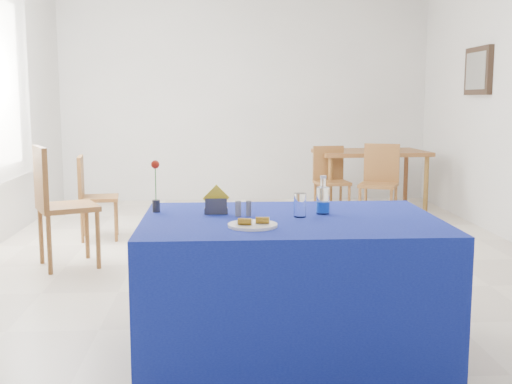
% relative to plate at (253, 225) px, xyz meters
% --- Properties ---
extents(floor, '(7.00, 7.00, 0.00)m').
position_rel_plate_xyz_m(floor, '(0.20, 2.19, -0.77)').
color(floor, beige).
rests_on(floor, ground).
extents(room_shell, '(7.00, 7.00, 7.00)m').
position_rel_plate_xyz_m(room_shell, '(0.20, 2.19, 0.98)').
color(room_shell, silver).
rests_on(room_shell, ground).
extents(picture_frame, '(0.06, 0.64, 0.52)m').
position_rel_plate_xyz_m(picture_frame, '(2.67, 3.79, 0.93)').
color(picture_frame, black).
rests_on(picture_frame, room_shell).
extents(picture_art, '(0.02, 0.52, 0.40)m').
position_rel_plate_xyz_m(picture_art, '(2.65, 3.79, 0.93)').
color(picture_art, '#998C66').
rests_on(picture_art, room_shell).
extents(plate, '(0.25, 0.25, 0.01)m').
position_rel_plate_xyz_m(plate, '(0.00, 0.00, 0.00)').
color(plate, white).
rests_on(plate, blue_table).
extents(drinking_glass, '(0.07, 0.07, 0.13)m').
position_rel_plate_xyz_m(drinking_glass, '(0.27, 0.25, 0.06)').
color(drinking_glass, white).
rests_on(drinking_glass, blue_table).
extents(salt_shaker, '(0.03, 0.03, 0.08)m').
position_rel_plate_xyz_m(salt_shaker, '(-0.06, 0.30, 0.04)').
color(salt_shaker, gray).
rests_on(salt_shaker, blue_table).
extents(pepper_shaker, '(0.03, 0.03, 0.08)m').
position_rel_plate_xyz_m(pepper_shaker, '(-0.01, 0.29, 0.04)').
color(pepper_shaker, slate).
rests_on(pepper_shaker, blue_table).
extents(blue_table, '(1.60, 1.10, 0.76)m').
position_rel_plate_xyz_m(blue_table, '(0.22, 0.23, -0.39)').
color(blue_table, navy).
rests_on(blue_table, floor).
extents(water_bottle, '(0.08, 0.08, 0.21)m').
position_rel_plate_xyz_m(water_bottle, '(0.41, 0.34, 0.06)').
color(water_bottle, white).
rests_on(water_bottle, blue_table).
extents(napkin_holder, '(0.15, 0.06, 0.17)m').
position_rel_plate_xyz_m(napkin_holder, '(-0.18, 0.38, 0.04)').
color(napkin_holder, '#3B3B41').
rests_on(napkin_holder, blue_table).
extents(rose_vase, '(0.05, 0.05, 0.30)m').
position_rel_plate_xyz_m(rose_vase, '(-0.53, 0.45, 0.13)').
color(rose_vase, '#26272B').
rests_on(rose_vase, blue_table).
extents(oak_table, '(1.40, 0.95, 0.76)m').
position_rel_plate_xyz_m(oak_table, '(1.74, 4.77, -0.09)').
color(oak_table, brown).
rests_on(oak_table, floor).
extents(chair_bg_left, '(0.42, 0.42, 0.84)m').
position_rel_plate_xyz_m(chair_bg_left, '(1.16, 4.35, -0.28)').
color(chair_bg_left, brown).
rests_on(chair_bg_left, floor).
extents(chair_bg_right, '(0.53, 0.53, 0.89)m').
position_rel_plate_xyz_m(chair_bg_right, '(1.65, 3.92, -0.25)').
color(chair_bg_right, brown).
rests_on(chair_bg_right, floor).
extents(chair_win_a, '(0.60, 0.60, 1.02)m').
position_rel_plate_xyz_m(chair_win_a, '(-1.51, 2.15, -0.18)').
color(chair_win_a, brown).
rests_on(chair_win_a, floor).
extents(chair_win_b, '(0.42, 0.42, 0.84)m').
position_rel_plate_xyz_m(chair_win_b, '(-1.44, 3.23, -0.28)').
color(chair_win_b, brown).
rests_on(chair_win_b, floor).
extents(banana_pieces, '(0.16, 0.07, 0.03)m').
position_rel_plate_xyz_m(banana_pieces, '(0.01, -0.01, 0.02)').
color(banana_pieces, gold).
rests_on(banana_pieces, plate).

